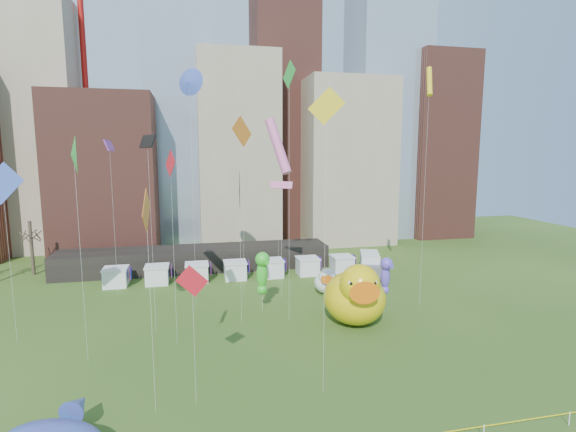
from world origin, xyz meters
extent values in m
cube|color=gray|center=(-30.00, 62.00, 21.00)|extent=(14.00, 12.00, 42.00)
cube|color=brown|center=(-18.00, 56.00, 13.00)|extent=(16.00, 14.00, 26.00)
cube|color=#8C9EB2|center=(-6.00, 64.00, 27.50)|extent=(12.00, 12.00, 55.00)
cube|color=gray|center=(4.00, 60.00, 17.00)|extent=(14.00, 14.00, 34.00)
cube|color=brown|center=(14.00, 66.00, 34.00)|extent=(12.00, 12.00, 68.00)
cube|color=gray|center=(24.00, 58.00, 15.00)|extent=(16.00, 14.00, 30.00)
cube|color=#8C9EB2|center=(34.00, 62.00, 24.00)|extent=(14.00, 12.00, 48.00)
cube|color=brown|center=(44.00, 60.00, 18.00)|extent=(12.00, 12.00, 36.00)
cylinder|color=red|center=(-22.00, 64.00, 38.00)|extent=(1.00, 1.00, 76.00)
cylinder|color=red|center=(30.00, 64.00, 38.00)|extent=(1.00, 1.00, 76.00)
cube|color=black|center=(-4.00, 42.00, 1.60)|extent=(38.00, 6.00, 3.20)
cube|color=white|center=(-14.00, 36.00, 1.10)|extent=(2.80, 2.80, 2.20)
cube|color=red|center=(-12.20, 36.00, 1.60)|extent=(0.08, 1.40, 1.60)
cube|color=white|center=(-9.00, 36.00, 1.10)|extent=(2.80, 2.80, 2.20)
cube|color=red|center=(-7.20, 36.00, 1.60)|extent=(0.08, 1.40, 1.60)
cube|color=white|center=(-4.00, 36.00, 1.10)|extent=(2.80, 2.80, 2.20)
cube|color=red|center=(-2.20, 36.00, 1.60)|extent=(0.08, 1.40, 1.60)
cube|color=white|center=(1.00, 36.00, 1.10)|extent=(2.80, 2.80, 2.20)
cube|color=red|center=(2.80, 36.00, 1.60)|extent=(0.08, 1.40, 1.60)
cube|color=white|center=(6.00, 36.00, 1.10)|extent=(2.80, 2.80, 2.20)
cube|color=red|center=(7.80, 36.00, 1.60)|extent=(0.08, 1.40, 1.60)
cube|color=white|center=(11.00, 36.00, 1.10)|extent=(2.80, 2.80, 2.20)
cube|color=red|center=(12.80, 36.00, 1.60)|extent=(0.08, 1.40, 1.60)
cube|color=white|center=(16.00, 36.00, 1.10)|extent=(2.80, 2.80, 2.20)
cube|color=red|center=(17.80, 36.00, 1.60)|extent=(0.08, 1.40, 1.60)
cylinder|color=#382B21|center=(-26.00, 44.00, 3.75)|extent=(0.44, 0.44, 7.50)
cylinder|color=white|center=(12.00, 0.00, 0.45)|extent=(0.06, 0.06, 0.90)
cylinder|color=white|center=(18.00, 0.00, 0.45)|extent=(0.06, 0.06, 0.90)
ellipsoid|color=yellow|center=(11.04, 18.43, 2.52)|extent=(7.23, 8.10, 5.05)
ellipsoid|color=yellow|center=(11.51, 21.18, 2.39)|extent=(1.87, 1.57, 2.05)
sphere|color=yellow|center=(10.66, 16.20, 4.56)|extent=(4.38, 4.38, 3.80)
cone|color=orange|center=(10.39, 14.61, 4.43)|extent=(2.35, 2.04, 2.09)
sphere|color=white|center=(9.45, 15.35, 5.06)|extent=(0.68, 0.68, 0.68)
sphere|color=white|center=(11.51, 15.00, 5.06)|extent=(0.68, 0.68, 0.68)
sphere|color=black|center=(9.40, 15.03, 5.06)|extent=(0.34, 0.34, 0.34)
sphere|color=black|center=(11.46, 14.68, 5.06)|extent=(0.34, 0.34, 0.34)
ellipsoid|color=white|center=(11.21, 27.69, 1.30)|extent=(4.19, 4.53, 2.61)
ellipsoid|color=white|center=(11.68, 29.06, 1.23)|extent=(1.04, 0.92, 1.06)
sphere|color=white|center=(10.83, 26.59, 2.35)|extent=(2.49, 2.49, 1.96)
cone|color=orange|center=(10.56, 25.81, 2.29)|extent=(1.31, 1.19, 1.08)
sphere|color=white|center=(10.15, 26.26, 2.61)|extent=(0.35, 0.35, 0.35)
sphere|color=white|center=(11.16, 25.91, 2.61)|extent=(0.35, 0.35, 0.35)
sphere|color=black|center=(10.09, 26.10, 2.61)|extent=(0.18, 0.18, 0.18)
sphere|color=black|center=(11.11, 25.75, 2.61)|extent=(0.18, 0.18, 0.18)
cylinder|color=silver|center=(2.68, 23.64, 2.00)|extent=(0.03, 0.03, 4.00)
ellipsoid|color=green|center=(2.68, 23.64, 4.00)|extent=(1.38, 1.22, 3.01)
sphere|color=green|center=(2.68, 23.49, 5.62)|extent=(1.86, 1.86, 1.53)
cone|color=green|center=(2.68, 22.80, 5.54)|extent=(0.75, 1.06, 0.54)
sphere|color=green|center=(2.68, 23.69, 2.28)|extent=(1.07, 1.07, 1.07)
cylinder|color=silver|center=(15.29, 20.59, 1.90)|extent=(0.03, 0.03, 3.81)
ellipsoid|color=#5D46D2|center=(15.29, 20.59, 3.81)|extent=(1.11, 0.95, 2.58)
sphere|color=#5D46D2|center=(15.29, 20.44, 5.19)|extent=(1.48, 1.48, 1.32)
cone|color=#5D46D2|center=(15.29, 19.85, 5.12)|extent=(0.56, 0.88, 0.46)
sphere|color=#5D46D2|center=(15.29, 20.64, 2.32)|extent=(0.92, 0.92, 0.92)
cone|color=#46348E|center=(-11.43, 6.38, 1.41)|extent=(1.88, 2.04, 1.51)
cube|color=white|center=(19.60, 34.68, 1.59)|extent=(4.01, 5.65, 2.56)
cube|color=#595960|center=(18.52, 31.59, 1.08)|extent=(2.83, 2.52, 1.64)
cylinder|color=black|center=(17.78, 33.36, 0.46)|extent=(0.55, 0.95, 0.92)
cylinder|color=black|center=(20.20, 32.52, 0.46)|extent=(0.55, 0.95, 0.92)
cylinder|color=black|center=(18.94, 36.65, 0.46)|extent=(0.55, 0.95, 0.92)
cylinder|color=black|center=(21.35, 35.81, 0.46)|extent=(0.55, 0.95, 0.92)
cylinder|color=silver|center=(-5.94, 16.79, 7.89)|extent=(0.02, 0.02, 15.79)
cube|color=red|center=(-5.94, 16.79, 15.79)|extent=(0.90, 2.08, 2.24)
cylinder|color=silver|center=(5.53, 27.28, 6.55)|extent=(0.02, 0.02, 13.10)
cube|color=pink|center=(5.53, 27.28, 13.10)|extent=(2.41, 1.65, 0.80)
cylinder|color=silver|center=(0.15, 20.94, 6.57)|extent=(0.02, 0.02, 13.13)
cube|color=black|center=(0.15, 20.94, 13.13)|extent=(0.38, 3.75, 3.76)
cylinder|color=silver|center=(-12.87, 15.27, 8.24)|extent=(0.02, 0.02, 16.49)
cone|color=green|center=(-12.87, 15.27, 16.49)|extent=(1.07, 3.02, 3.02)
cylinder|color=silver|center=(4.28, 6.84, 9.79)|extent=(0.02, 0.02, 19.58)
cube|color=yellow|center=(4.28, 6.84, 19.58)|extent=(2.31, 0.69, 2.40)
cylinder|color=silver|center=(-4.20, 26.40, 11.91)|extent=(0.02, 0.02, 23.82)
cone|color=blue|center=(-4.20, 26.40, 23.82)|extent=(1.85, 2.40, 2.71)
cylinder|color=silver|center=(1.53, 30.26, 9.55)|extent=(0.02, 0.02, 19.11)
cube|color=orange|center=(1.53, 30.26, 19.11)|extent=(2.59, 2.54, 3.59)
cylinder|color=silver|center=(-13.13, 31.76, 8.73)|extent=(0.02, 0.02, 17.46)
cube|color=purple|center=(-13.13, 31.76, 17.46)|extent=(0.56, 4.03, 1.22)
cylinder|color=silver|center=(-4.43, 7.17, 4.27)|extent=(0.02, 0.02, 8.53)
cube|color=red|center=(-4.43, 7.17, 8.53)|extent=(2.08, 0.50, 2.13)
cylinder|color=silver|center=(6.15, 32.27, 8.74)|extent=(0.02, 0.02, 17.48)
cylinder|color=pink|center=(6.15, 32.27, 17.48)|extent=(3.26, 4.06, 6.96)
cylinder|color=silver|center=(-8.01, 20.49, 8.83)|extent=(0.02, 0.02, 17.66)
cube|color=black|center=(-8.01, 20.49, 17.66)|extent=(1.87, 3.80, 1.18)
cylinder|color=silver|center=(4.84, 20.21, 11.92)|extent=(0.02, 0.02, 23.84)
cube|color=green|center=(4.84, 20.21, 23.84)|extent=(0.65, 2.47, 2.54)
cylinder|color=silver|center=(19.90, 21.49, 11.96)|extent=(0.02, 0.02, 23.92)
cylinder|color=yellow|center=(19.90, 21.49, 23.92)|extent=(1.20, 1.92, 3.15)
cylinder|color=silver|center=(-19.85, 20.52, 7.05)|extent=(0.02, 0.02, 14.10)
cube|color=blue|center=(-19.85, 20.52, 14.10)|extent=(3.58, 0.66, 3.63)
cylinder|color=silver|center=(-7.00, 7.02, 6.59)|extent=(0.02, 0.02, 13.17)
cube|color=orange|center=(-7.00, 7.02, 13.17)|extent=(0.26, 2.64, 2.65)
camera|label=1|loc=(-4.22, -20.22, 16.59)|focal=27.00mm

